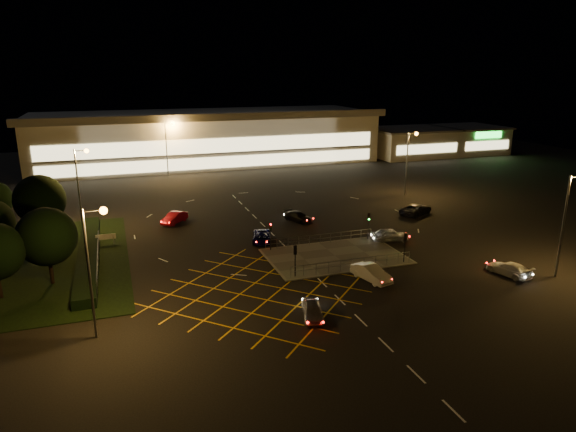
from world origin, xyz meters
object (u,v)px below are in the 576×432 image
object	(u,v)px
signal_ne	(369,220)
car_near_silver	(313,310)
signal_nw	(270,231)
car_queue_white	(371,273)
signal_sw	(295,254)
car_east_grey	(416,209)
signal_se	(405,241)
car_approach_white	(509,269)
car_circ_red	(174,218)
car_far_dkgrey	(298,217)
car_left_blue	(262,237)
car_right_silver	(390,235)

from	to	relation	value
signal_ne	car_near_silver	distance (m)	21.29
signal_nw	car_queue_white	size ratio (longest dim) A/B	0.70
signal_sw	car_east_grey	xyz separation A→B (m)	(23.47, 15.71, -1.61)
car_near_silver	car_east_grey	distance (m)	34.70
signal_se	car_approach_white	size ratio (longest dim) A/B	0.70
signal_sw	car_circ_red	bearing A→B (deg)	-68.66
signal_ne	signal_se	bearing A→B (deg)	-90.00
signal_ne	car_queue_white	distance (m)	12.35
signal_nw	car_near_silver	distance (m)	16.52
car_far_dkgrey	signal_sw	bearing A→B (deg)	-137.30
signal_ne	car_left_blue	xyz separation A→B (m)	(-12.04, 3.30, -1.73)
signal_ne	car_left_blue	world-z (taller)	signal_ne
signal_ne	car_far_dkgrey	world-z (taller)	signal_ne
car_left_blue	car_near_silver	bearing A→B (deg)	-77.02
car_near_silver	car_circ_red	distance (m)	31.53
signal_se	car_right_silver	size ratio (longest dim) A/B	0.71
car_near_silver	car_east_grey	bearing A→B (deg)	59.74
car_left_blue	car_approach_white	bearing A→B (deg)	-23.93
car_far_dkgrey	car_right_silver	world-z (taller)	car_right_silver
car_left_blue	car_approach_white	xyz separation A→B (m)	(19.99, -17.51, 0.02)
signal_ne	car_right_silver	world-z (taller)	signal_ne
signal_sw	car_approach_white	bearing A→B (deg)	162.68
car_left_blue	car_far_dkgrey	xyz separation A→B (m)	(6.94, 6.53, 0.00)
signal_se	car_approach_white	world-z (taller)	signal_se
signal_se	signal_sw	bearing A→B (deg)	0.00
signal_nw	signal_ne	xyz separation A→B (m)	(12.00, 0.00, 0.00)
signal_sw	car_right_silver	xyz separation A→B (m)	(14.24, 6.68, -1.61)
signal_se	signal_nw	size ratio (longest dim) A/B	1.00
signal_nw	car_approach_white	bearing A→B (deg)	-35.46
car_queue_white	car_circ_red	world-z (taller)	car_queue_white
signal_sw	signal_ne	world-z (taller)	same
signal_se	car_near_silver	xyz separation A→B (m)	(-13.52, -8.37, -1.69)
signal_sw	car_right_silver	bearing A→B (deg)	-154.86
signal_ne	signal_sw	bearing A→B (deg)	-146.35
signal_se	car_east_grey	world-z (taller)	signal_se
car_near_silver	car_queue_white	bearing A→B (deg)	49.18
car_approach_white	signal_se	bearing A→B (deg)	-51.93
signal_ne	car_queue_white	xyz separation A→B (m)	(-5.38, -10.99, -1.63)
signal_ne	car_left_blue	bearing A→B (deg)	164.66
car_near_silver	car_left_blue	size ratio (longest dim) A/B	0.87
signal_se	car_left_blue	size ratio (longest dim) A/B	0.69
signal_sw	car_east_grey	bearing A→B (deg)	-146.21
signal_se	car_circ_red	distance (m)	30.50
signal_se	car_far_dkgrey	bearing A→B (deg)	-74.02
car_queue_white	car_east_grey	distance (m)	25.18
car_far_dkgrey	car_circ_red	size ratio (longest dim) A/B	1.00
signal_nw	car_right_silver	bearing A→B (deg)	-5.23
signal_ne	car_circ_red	world-z (taller)	signal_ne
signal_sw	signal_nw	xyz separation A→B (m)	(0.00, 7.99, 0.00)
car_near_silver	car_left_blue	bearing A→B (deg)	101.49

